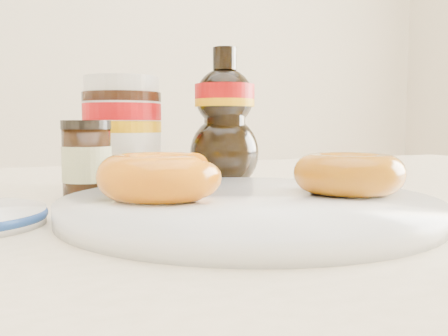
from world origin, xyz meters
name	(u,v)px	position (x,y,z in m)	size (l,w,h in m)	color
dining_table	(267,267)	(0.00, 0.10, 0.67)	(1.40, 0.90, 0.75)	beige
plate	(248,206)	(-0.08, -0.02, 0.76)	(0.30, 0.30, 0.02)	white
donut_bitten	(161,176)	(-0.15, 0.01, 0.78)	(0.10, 0.10, 0.04)	orange
donut_whole	(349,173)	(0.01, -0.03, 0.78)	(0.10, 0.10, 0.03)	#A1610A
nutella_jar	(122,128)	(-0.13, 0.21, 0.82)	(0.09, 0.09, 0.13)	white
syrup_bottle	(225,117)	(-0.02, 0.17, 0.83)	(0.08, 0.07, 0.17)	black
dark_jar	(87,161)	(-0.19, 0.13, 0.79)	(0.05, 0.05, 0.08)	black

